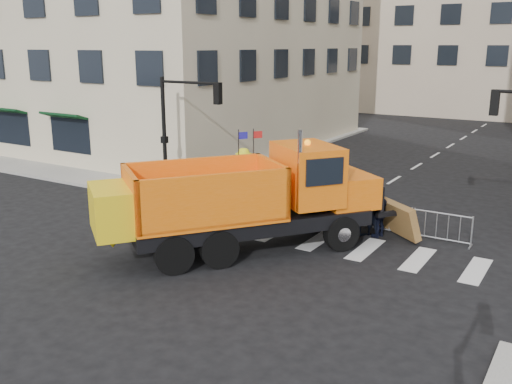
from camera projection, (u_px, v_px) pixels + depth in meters
The scene contains 9 objects.
ground at pixel (211, 291), 16.18m from camera, with size 120.00×120.00×0.00m, color black.
sidewalk_back at pixel (334, 214), 23.17m from camera, with size 64.00×5.00×0.15m, color gray.
traffic_light_left at pixel (164, 137), 25.74m from camera, with size 0.18×0.18×5.40m, color black.
crowd_barriers at pixel (308, 206), 22.69m from camera, with size 12.60×0.60×1.10m, color #9EA0A5, non-canonical shape.
plow_truck at pixel (242, 197), 18.88m from camera, with size 8.87×10.34×4.20m.
cop_a at pixel (373, 215), 20.64m from camera, with size 0.58×0.38×1.59m, color black.
cop_b at pixel (358, 206), 20.90m from camera, with size 0.99×0.77×2.04m, color black.
cop_c at pixel (380, 213), 20.50m from camera, with size 1.05×0.44×1.80m, color black.
worker at pixel (244, 170), 26.25m from camera, with size 1.31×0.76×2.03m, color yellow.
Camera 1 is at (8.92, -12.07, 6.79)m, focal length 40.00 mm.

